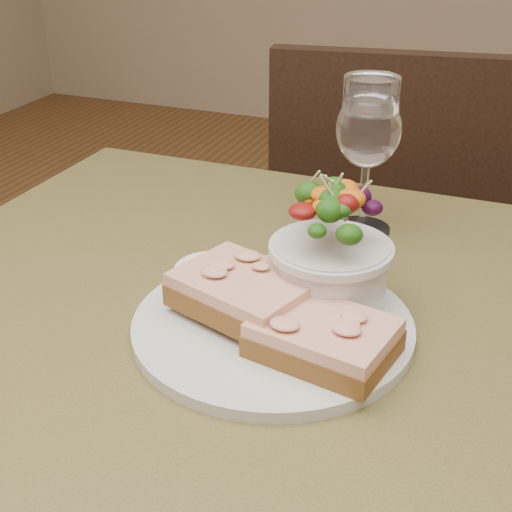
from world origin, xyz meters
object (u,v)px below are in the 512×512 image
at_px(ramekin, 211,282).
at_px(dinner_plate, 273,326).
at_px(sandwich_front, 323,338).
at_px(sandwich_back, 244,292).
at_px(chair_far, 382,325).
at_px(salad_bowl, 331,246).
at_px(wine_glass, 368,134).
at_px(cafe_table, 236,405).

bearing_deg(ramekin, dinner_plate, -11.67).
xyz_separation_m(sandwich_front, sandwich_back, (-0.09, 0.03, 0.01)).
bearing_deg(dinner_plate, chair_far, 92.10).
xyz_separation_m(dinner_plate, sandwich_back, (-0.03, -0.00, 0.03)).
relative_size(salad_bowl, wine_glass, 0.73).
distance_m(dinner_plate, sandwich_back, 0.04).
relative_size(cafe_table, sandwich_front, 6.03).
height_order(sandwich_back, ramekin, sandwich_back).
bearing_deg(cafe_table, ramekin, 155.62).
distance_m(sandwich_front, salad_bowl, 0.10).
bearing_deg(wine_glass, dinner_plate, -95.25).
bearing_deg(salad_bowl, chair_far, 95.38).
relative_size(sandwich_front, salad_bowl, 1.04).
bearing_deg(dinner_plate, sandwich_back, -179.99).
bearing_deg(sandwich_front, dinner_plate, 161.43).
height_order(dinner_plate, ramekin, ramekin).
bearing_deg(cafe_table, salad_bowl, 36.23).
height_order(chair_far, salad_bowl, chair_far).
xyz_separation_m(ramekin, salad_bowl, (0.11, 0.04, 0.04)).
height_order(cafe_table, ramekin, ramekin).
xyz_separation_m(cafe_table, wine_glass, (0.06, 0.25, 0.22)).
distance_m(sandwich_back, ramekin, 0.04).
height_order(sandwich_front, salad_bowl, salad_bowl).
bearing_deg(ramekin, cafe_table, -24.38).
height_order(chair_far, dinner_plate, chair_far).
height_order(chair_far, sandwich_front, chair_far).
distance_m(sandwich_back, salad_bowl, 0.09).
distance_m(sandwich_front, sandwich_back, 0.10).
height_order(cafe_table, sandwich_back, sandwich_back).
distance_m(chair_far, ramekin, 0.88).
xyz_separation_m(sandwich_back, wine_glass, (0.05, 0.25, 0.09)).
bearing_deg(chair_far, ramekin, 77.98).
bearing_deg(sandwich_front, ramekin, 170.47).
distance_m(dinner_plate, wine_glass, 0.28).
bearing_deg(dinner_plate, sandwich_front, -29.31).
bearing_deg(ramekin, wine_glass, 68.40).
height_order(dinner_plate, sandwich_front, sandwich_front).
bearing_deg(salad_bowl, cafe_table, -143.77).
distance_m(ramekin, wine_glass, 0.27).
xyz_separation_m(sandwich_back, salad_bowl, (0.07, 0.06, 0.03)).
bearing_deg(sandwich_back, wine_glass, 96.37).
bearing_deg(dinner_plate, wine_glass, 84.75).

